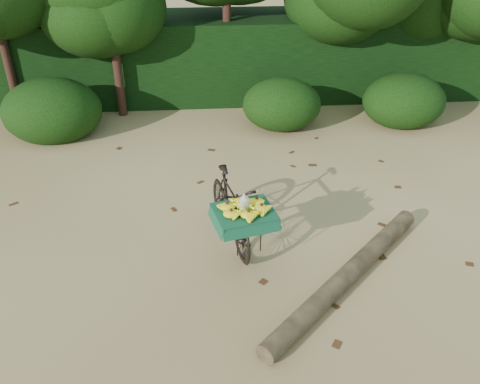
{
  "coord_description": "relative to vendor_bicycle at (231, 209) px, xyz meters",
  "views": [
    {
      "loc": [
        -0.05,
        -5.16,
        4.33
      ],
      "look_at": [
        0.36,
        0.34,
        0.93
      ],
      "focal_mm": 38.0,
      "sensor_mm": 36.0,
      "label": 1
    }
  ],
  "objects": [
    {
      "name": "bush_clumps",
      "position": [
        0.25,
        3.72,
        -0.07
      ],
      "size": [
        8.8,
        1.7,
        0.9
      ],
      "primitive_type": null,
      "color": "black",
      "rests_on": "ground"
    },
    {
      "name": "leaf_litter",
      "position": [
        -0.25,
        0.07,
        -0.52
      ],
      "size": [
        7.0,
        7.3,
        0.01
      ],
      "primitive_type": null,
      "color": "#452612",
      "rests_on": "ground"
    },
    {
      "name": "ground",
      "position": [
        -0.25,
        -0.58,
        -0.52
      ],
      "size": [
        80.0,
        80.0,
        0.0
      ],
      "primitive_type": "plane",
      "color": "tan",
      "rests_on": "ground"
    },
    {
      "name": "hedge_backdrop",
      "position": [
        -0.25,
        5.72,
        0.38
      ],
      "size": [
        26.0,
        1.8,
        1.8
      ],
      "primitive_type": "cube",
      "color": "black",
      "rests_on": "ground"
    },
    {
      "name": "vendor_bicycle",
      "position": [
        0.0,
        0.0,
        0.0
      ],
      "size": [
        1.0,
        1.84,
        1.02
      ],
      "rotation": [
        0.0,
        0.0,
        0.24
      ],
      "color": "black",
      "rests_on": "ground"
    },
    {
      "name": "tree_row",
      "position": [
        -0.9,
        4.92,
        1.48
      ],
      "size": [
        14.5,
        2.0,
        4.0
      ],
      "primitive_type": null,
      "color": "black",
      "rests_on": "ground"
    },
    {
      "name": "fallen_log",
      "position": [
        1.4,
        -1.01,
        -0.4
      ],
      "size": [
        2.53,
        2.52,
        0.24
      ],
      "primitive_type": "cylinder",
      "rotation": [
        1.57,
        0.0,
        -0.79
      ],
      "color": "brown",
      "rests_on": "ground"
    }
  ]
}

